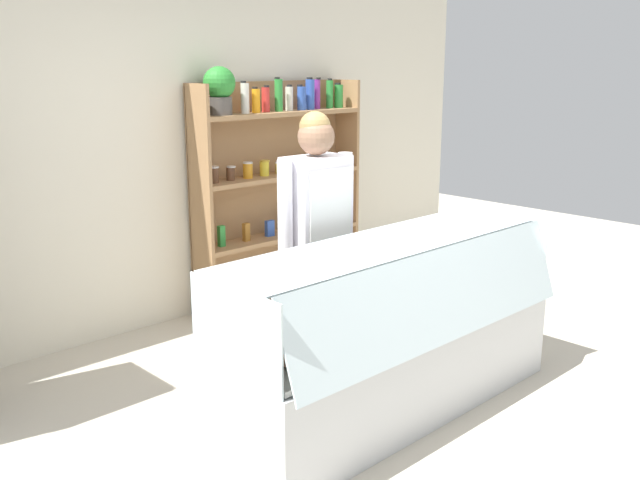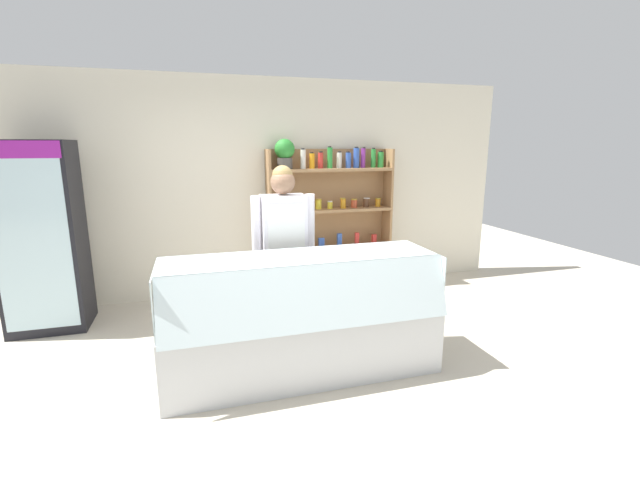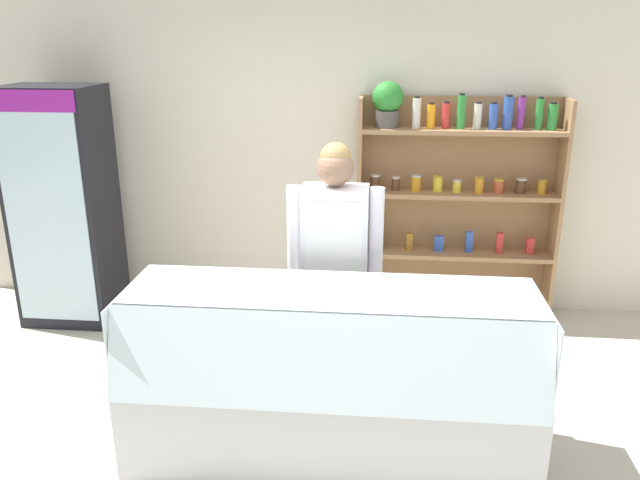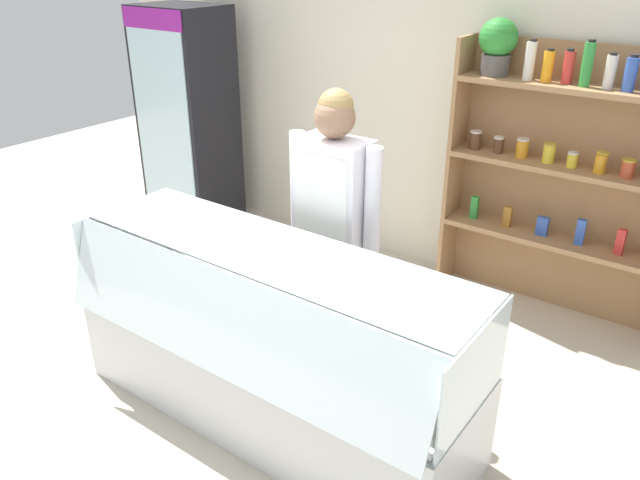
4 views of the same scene
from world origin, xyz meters
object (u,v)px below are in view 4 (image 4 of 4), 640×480
Objects in this scene: shop_clerk at (333,213)px; drinks_fridge at (188,121)px; deli_display_case at (270,369)px; shelving_unit at (566,160)px.

drinks_fridge is at bearing 155.59° from shop_clerk.
shop_clerk reaches higher than deli_display_case.
shelving_unit is at bearing 67.74° from deli_display_case.
deli_display_case is at bearing -88.65° from shop_clerk.
drinks_fridge is 2.90m from deli_display_case.
shop_clerk is at bearing -120.53° from shelving_unit.
deli_display_case is (2.30, -1.64, -0.65)m from drinks_fridge.
drinks_fridge is 0.99× the size of shelving_unit.
drinks_fridge is 1.13× the size of shop_clerk.
drinks_fridge is 3.16m from shelving_unit.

